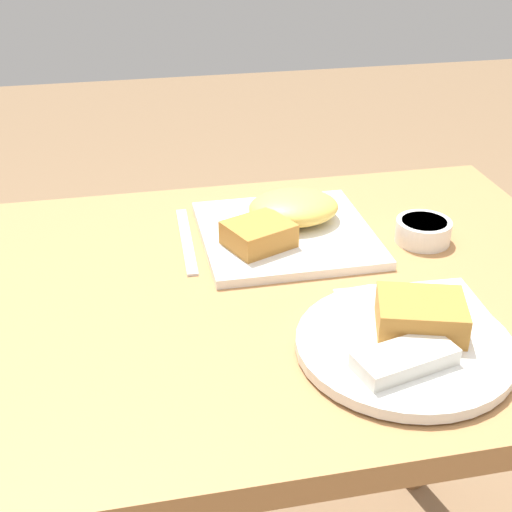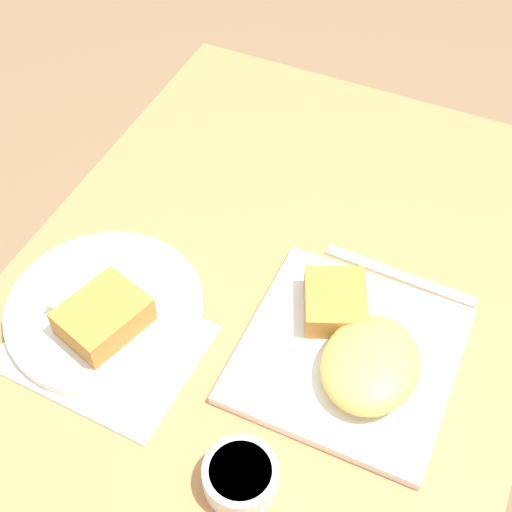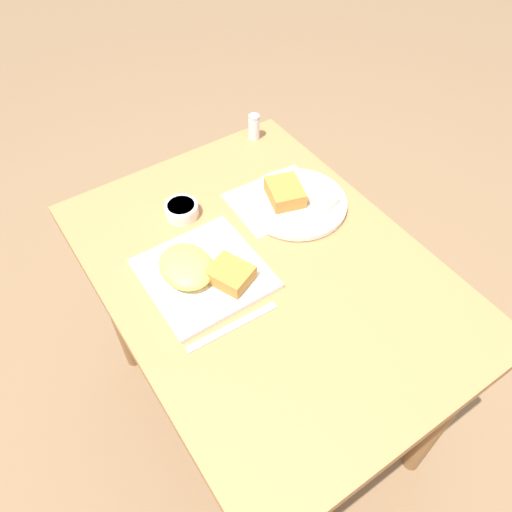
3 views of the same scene
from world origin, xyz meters
TOP-DOWN VIEW (x-y plane):
  - dining_table at (0.00, 0.00)m, footprint 0.96×0.71m
  - menu_card at (-0.17, 0.16)m, footprint 0.19×0.24m
  - plate_square_near at (-0.06, -0.14)m, footprint 0.26×0.26m
  - plate_oval_far at (-0.13, 0.18)m, footprint 0.26×0.26m
  - sauce_ramekin at (-0.26, -0.08)m, footprint 0.08×0.08m
  - butter_knife at (0.09, -0.15)m, footprint 0.02×0.21m

SIDE VIEW (x-z plane):
  - dining_table at x=0.00m, z-range 0.28..1.05m
  - menu_card at x=-0.17m, z-range 0.77..0.78m
  - butter_knife at x=0.09m, z-range 0.77..0.78m
  - plate_oval_far at x=-0.13m, z-range 0.77..0.82m
  - sauce_ramekin at x=-0.26m, z-range 0.78..0.81m
  - plate_square_near at x=-0.06m, z-range 0.77..0.82m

